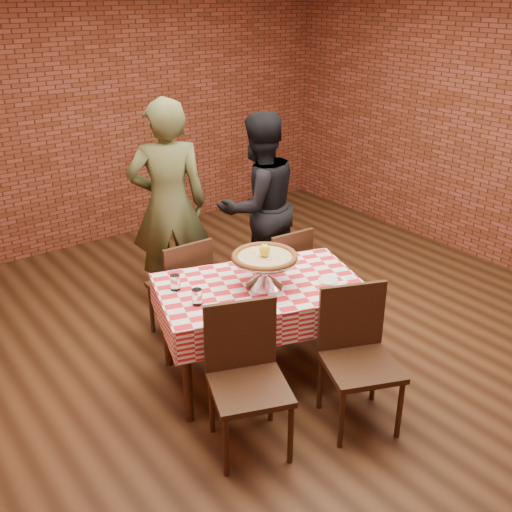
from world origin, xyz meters
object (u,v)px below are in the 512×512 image
Objects in this scene: pizza_stand at (265,272)px; chair_near_right at (361,364)px; pizza at (265,257)px; chair_far_right at (279,274)px; water_glass_left at (197,297)px; condiment_caddy at (253,257)px; chair_far_left at (179,287)px; water_glass_right at (175,282)px; diner_black at (259,206)px; diner_olive at (169,206)px; table at (260,331)px; chair_near_left at (250,386)px.

pizza_stand is 0.91m from chair_near_right.
chair_far_right is at bearing 43.48° from pizza.
water_glass_left is 0.71m from condiment_caddy.
chair_far_left is (-0.38, 1.66, -0.02)m from chair_near_right.
water_glass_right is 0.06× the size of diner_black.
chair_far_left is 0.48× the size of diner_olive.
chair_far_left is at bearing 104.14° from pizza_stand.
water_glass_right is (-0.54, 0.32, -0.16)m from pizza.
chair_near_right is (0.70, -0.85, -0.34)m from water_glass_left.
table is at bearing 129.60° from pizza_stand.
pizza is at bearing -30.67° from water_glass_right.
table is at bearing -110.70° from condiment_caddy.
chair_near_left is 1.62m from chair_far_right.
diner_olive is at bearing 67.67° from water_glass_left.
diner_olive is 1.10× the size of diner_black.
table is at bearing 45.90° from chair_far_right.
condiment_caddy is at bearing 33.22° from chair_far_right.
water_glass_right reaches higher than table.
water_glass_right is 0.06× the size of diner_olive.
chair_near_right is at bearing -77.09° from table.
table is 1.57× the size of chair_far_left.
pizza_stand is 0.53m from water_glass_left.
diner_olive is (-0.14, 2.22, 0.47)m from chair_near_right.
diner_olive is (0.06, 1.39, 0.56)m from table.
diner_olive is (0.57, 1.10, 0.12)m from water_glass_right.
chair_near_right is 1.45m from chair_far_right.
pizza is at bearing 112.43° from diner_olive.
pizza_stand is 0.28× the size of diner_black.
pizza is 4.15× the size of water_glass_left.
pizza reaches higher than chair_near_left.
chair_near_left is at bearing 97.45° from diner_olive.
water_glass_right is 0.12× the size of chair_far_left.
diner_black is (0.67, 0.81, 0.03)m from condiment_caddy.
diner_olive is at bearing -111.78° from chair_far_left.
chair_far_left is at bearing 97.80° from chair_near_left.
pizza_stand reaches higher than water_glass_left.
diner_black is at bearing -162.77° from chair_far_left.
pizza is 4.15× the size of water_glass_right.
diner_olive is at bearing 101.70° from condiment_caddy.
pizza_stand reaches higher than chair_near_right.
chair_near_right is at bearing -78.10° from pizza_stand.
chair_far_left reaches higher than chair_far_right.
condiment_caddy is at bearing 62.58° from table.
chair_near_left is 2.19m from diner_black.
pizza_stand is at bearing 48.12° from chair_far_right.
water_glass_right is 1.23m from chair_far_right.
pizza_stand is 0.50× the size of chair_near_right.
water_glass_left is at bearing 91.51° from diner_olive.
chair_far_right is (1.13, 0.53, -0.37)m from water_glass_left.
condiment_caddy reaches higher than chair_far_right.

